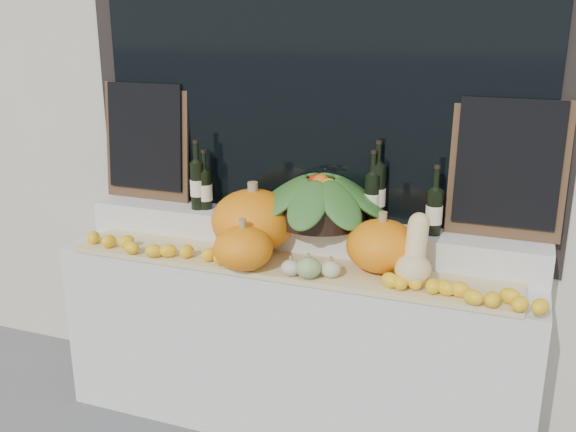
% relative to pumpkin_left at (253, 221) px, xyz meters
% --- Properties ---
extents(display_sill, '(2.30, 0.55, 0.88)m').
position_rel_pumpkin_left_xyz_m(display_sill, '(0.20, 0.01, -0.62)').
color(display_sill, silver).
rests_on(display_sill, ground).
extents(rear_tier, '(2.30, 0.25, 0.16)m').
position_rel_pumpkin_left_xyz_m(rear_tier, '(0.20, 0.16, -0.10)').
color(rear_tier, silver).
rests_on(rear_tier, display_sill).
extents(straw_bedding, '(2.10, 0.32, 0.02)m').
position_rel_pumpkin_left_xyz_m(straw_bedding, '(0.20, -0.12, -0.16)').
color(straw_bedding, tan).
rests_on(straw_bedding, display_sill).
extents(pumpkin_left, '(0.54, 0.54, 0.30)m').
position_rel_pumpkin_left_xyz_m(pumpkin_left, '(0.00, 0.00, 0.00)').
color(pumpkin_left, orange).
rests_on(pumpkin_left, straw_bedding).
extents(pumpkin_right, '(0.36, 0.36, 0.23)m').
position_rel_pumpkin_left_xyz_m(pumpkin_right, '(0.64, -0.04, -0.03)').
color(pumpkin_right, orange).
rests_on(pumpkin_right, straw_bedding).
extents(pumpkin_center, '(0.33, 0.33, 0.20)m').
position_rel_pumpkin_left_xyz_m(pumpkin_center, '(0.05, -0.24, -0.05)').
color(pumpkin_center, orange).
rests_on(pumpkin_center, straw_bedding).
extents(butternut_squash, '(0.15, 0.21, 0.29)m').
position_rel_pumpkin_left_xyz_m(butternut_squash, '(0.80, -0.13, -0.03)').
color(butternut_squash, '#F0D08D').
rests_on(butternut_squash, straw_bedding).
extents(decorative_gourds, '(0.52, 0.14, 0.14)m').
position_rel_pumpkin_left_xyz_m(decorative_gourds, '(0.22, -0.23, -0.10)').
color(decorative_gourds, '#2F6A20').
rests_on(decorative_gourds, straw_bedding).
extents(lemon_heap, '(2.20, 0.16, 0.06)m').
position_rel_pumpkin_left_xyz_m(lemon_heap, '(0.20, -0.23, -0.12)').
color(lemon_heap, yellow).
rests_on(lemon_heap, straw_bedding).
extents(produce_bowl, '(0.69, 0.69, 0.25)m').
position_rel_pumpkin_left_xyz_m(produce_bowl, '(0.29, 0.14, 0.10)').
color(produce_bowl, black).
rests_on(produce_bowl, rear_tier).
extents(wine_bottle_far_left, '(0.08, 0.08, 0.36)m').
position_rel_pumpkin_left_xyz_m(wine_bottle_far_left, '(-0.37, 0.13, 0.11)').
color(wine_bottle_far_left, black).
rests_on(wine_bottle_far_left, rear_tier).
extents(wine_bottle_near_left, '(0.08, 0.08, 0.31)m').
position_rel_pumpkin_left_xyz_m(wine_bottle_near_left, '(-0.33, 0.15, 0.09)').
color(wine_bottle_near_left, black).
rests_on(wine_bottle_near_left, rear_tier).
extents(wine_bottle_tall, '(0.08, 0.08, 0.40)m').
position_rel_pumpkin_left_xyz_m(wine_bottle_tall, '(0.55, 0.20, 0.13)').
color(wine_bottle_tall, black).
rests_on(wine_bottle_tall, rear_tier).
extents(wine_bottle_near_right, '(0.08, 0.08, 0.36)m').
position_rel_pumpkin_left_xyz_m(wine_bottle_near_right, '(0.53, 0.18, 0.11)').
color(wine_bottle_near_right, black).
rests_on(wine_bottle_near_right, rear_tier).
extents(wine_bottle_far_right, '(0.08, 0.08, 0.32)m').
position_rel_pumpkin_left_xyz_m(wine_bottle_far_right, '(0.83, 0.15, 0.09)').
color(wine_bottle_far_right, black).
rests_on(wine_bottle_far_right, rear_tier).
extents(chalkboard_left, '(0.50, 0.08, 0.62)m').
position_rel_pumpkin_left_xyz_m(chalkboard_left, '(-0.72, 0.22, 0.31)').
color(chalkboard_left, '#4C331E').
rests_on(chalkboard_left, rear_tier).
extents(chalkboard_right, '(0.50, 0.08, 0.62)m').
position_rel_pumpkin_left_xyz_m(chalkboard_right, '(1.12, 0.22, 0.31)').
color(chalkboard_right, '#4C331E').
rests_on(chalkboard_right, rear_tier).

